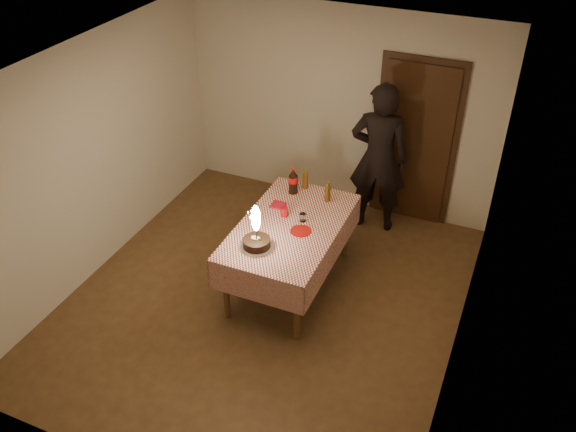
# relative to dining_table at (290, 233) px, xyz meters

# --- Properties ---
(ground) EXTENTS (4.00, 4.50, 0.01)m
(ground) POSITION_rel_dining_table_xyz_m (-0.14, -0.35, -0.70)
(ground) COLOR brown
(ground) RESTS_ON ground
(room_shell) EXTENTS (4.04, 4.54, 2.62)m
(room_shell) POSITION_rel_dining_table_xyz_m (-0.11, -0.28, 0.96)
(room_shell) COLOR beige
(room_shell) RESTS_ON ground
(dining_table) EXTENTS (1.02, 1.72, 0.80)m
(dining_table) POSITION_rel_dining_table_xyz_m (0.00, 0.00, 0.00)
(dining_table) COLOR brown
(dining_table) RESTS_ON ground
(birthday_cake) EXTENTS (0.35, 0.35, 0.48)m
(birthday_cake) POSITION_rel_dining_table_xyz_m (-0.16, -0.47, 0.22)
(birthday_cake) COLOR white
(birthday_cake) RESTS_ON dining_table
(red_plate) EXTENTS (0.22, 0.22, 0.01)m
(red_plate) POSITION_rel_dining_table_xyz_m (0.15, -0.05, 0.11)
(red_plate) COLOR #B00F0C
(red_plate) RESTS_ON dining_table
(red_cup) EXTENTS (0.08, 0.08, 0.10)m
(red_cup) POSITION_rel_dining_table_xyz_m (-0.13, 0.14, 0.16)
(red_cup) COLOR red
(red_cup) RESTS_ON dining_table
(clear_cup) EXTENTS (0.07, 0.07, 0.09)m
(clear_cup) POSITION_rel_dining_table_xyz_m (0.09, 0.13, 0.15)
(clear_cup) COLOR silver
(clear_cup) RESTS_ON dining_table
(napkin_stack) EXTENTS (0.15, 0.15, 0.02)m
(napkin_stack) POSITION_rel_dining_table_xyz_m (-0.26, 0.29, 0.12)
(napkin_stack) COLOR red
(napkin_stack) RESTS_ON dining_table
(cola_bottle) EXTENTS (0.10, 0.10, 0.32)m
(cola_bottle) POSITION_rel_dining_table_xyz_m (-0.22, 0.61, 0.26)
(cola_bottle) COLOR black
(cola_bottle) RESTS_ON dining_table
(amber_bottle_left) EXTENTS (0.06, 0.06, 0.26)m
(amber_bottle_left) POSITION_rel_dining_table_xyz_m (-0.13, 0.76, 0.22)
(amber_bottle_left) COLOR #5D3A0F
(amber_bottle_left) RESTS_ON dining_table
(amber_bottle_right) EXTENTS (0.06, 0.06, 0.26)m
(amber_bottle_right) POSITION_rel_dining_table_xyz_m (0.20, 0.60, 0.22)
(amber_bottle_right) COLOR #5D3A0F
(amber_bottle_right) RESTS_ON dining_table
(photographer) EXTENTS (0.75, 0.54, 1.91)m
(photographer) POSITION_rel_dining_table_xyz_m (0.51, 1.50, 0.26)
(photographer) COLOR black
(photographer) RESTS_ON ground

